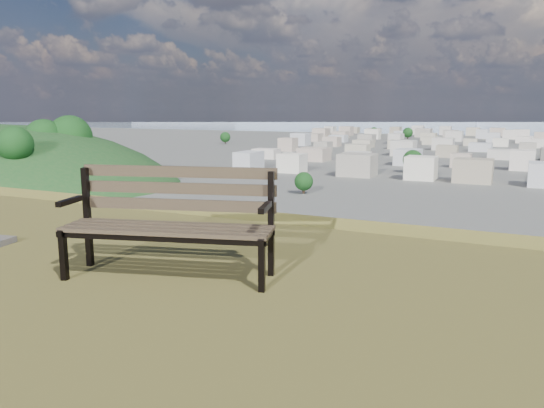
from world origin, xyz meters
The scene contains 6 objects.
park_bench centered at (-1.24, 1.79, 25.51)m, with size 1.81×1.00×0.90m.
green_wooded_hill centered at (-172.07, 129.61, 0.12)m, with size 160.79×128.63×80.39m.
city_blocks centered at (0.00, 394.44, 3.50)m, with size 395.00×361.00×7.00m.
city_trees centered at (-26.39, 319.00, 4.83)m, with size 406.52×387.20×9.98m.
bay_water centered at (0.00, 900.00, 0.00)m, with size 2400.00×700.00×0.12m, color #839AA6.
far_hills centered at (-60.92, 1402.93, 25.47)m, with size 2050.00×340.00×60.00m.
Camera 1 is at (1.39, -1.76, 26.40)m, focal length 35.00 mm.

